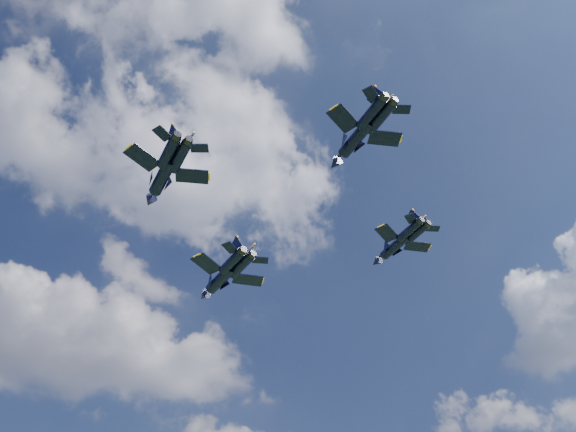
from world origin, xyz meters
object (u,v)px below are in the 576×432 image
Objects in this scene: jet_lead at (220,280)px; jet_slot at (354,140)px; jet_right at (393,247)px; jet_left at (162,178)px.

jet_slot is at bearing -89.08° from jet_lead.
jet_lead is 1.24× the size of jet_right.
jet_slot reaches higher than jet_lead.
jet_left reaches higher than jet_lead.
jet_left is at bearing 173.31° from jet_right.
jet_left is 28.69m from jet_slot.
jet_left is 1.09× the size of jet_slot.
jet_slot reaches higher than jet_left.
jet_slot is (-14.26, -20.62, -0.05)m from jet_right.
jet_left is 1.14× the size of jet_right.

